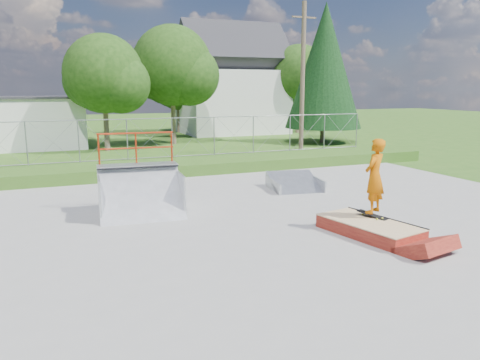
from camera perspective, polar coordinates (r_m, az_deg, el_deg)
The scene contains 16 objects.
ground at distance 11.89m, azimuth 4.55°, elevation -6.40°, with size 120.00×120.00×0.00m, color #2F5A19.
concrete_pad at distance 11.89m, azimuth 4.55°, elevation -6.31°, with size 20.00×16.00×0.04m, color gray.
grass_berm at distance 20.54m, azimuth -7.49°, elevation 1.67°, with size 24.00×3.00×0.50m, color #2F5A19.
grind_box at distance 11.96m, azimuth 15.45°, elevation -5.74°, with size 1.69×2.70×0.37m.
quarter_pipe at distance 13.41m, azimuth -12.07°, elevation 0.44°, with size 2.30×1.94×2.30m, color #A3A6AB, non-canonical shape.
flat_bank_ramp at distance 16.83m, azimuth 6.73°, elevation -0.34°, with size 1.70×1.81×0.52m, color #A3A6AB, non-canonical shape.
skateboard at distance 12.32m, azimuth 15.84°, elevation -4.16°, with size 0.22×0.80×0.02m, color black.
skater at distance 12.12m, azimuth 16.07°, elevation 0.12°, with size 0.68×0.45×1.87m, color #C35C05.
chain_link_fence at distance 21.35m, azimuth -8.26°, elevation 5.12°, with size 20.00×0.06×1.80m, color gray, non-canonical shape.
gable_house at distance 38.79m, azimuth -0.95°, elevation 11.44°, with size 8.40×6.08×8.94m.
utility_pole at distance 25.48m, azimuth 7.63°, elevation 11.93°, with size 0.24×0.24×8.00m, color brown.
tree_left_near at distance 28.15m, azimuth -15.73°, elevation 12.01°, with size 4.76×4.48×6.65m.
tree_center at distance 30.98m, azimuth -7.67°, elevation 13.31°, with size 5.44×5.12×7.60m.
tree_right_far at distance 39.11m, azimuth 7.62°, elevation 12.37°, with size 5.10×4.80×7.12m.
tree_back_mid at distance 39.36m, azimuth -7.20°, elevation 11.05°, with size 4.08×3.84×5.70m.
conifer_tree at distance 32.12m, azimuth 10.27°, elevation 13.52°, with size 5.04×5.04×9.10m.
Camera 1 is at (-5.17, -10.10, 3.55)m, focal length 35.00 mm.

